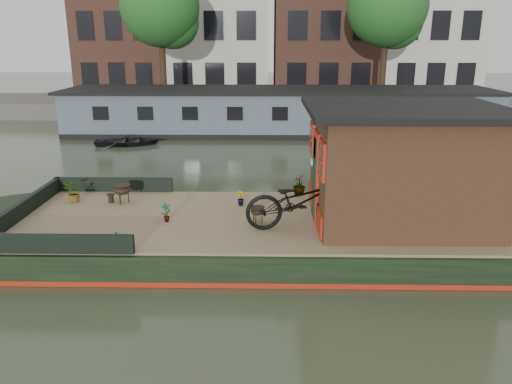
{
  "coord_description": "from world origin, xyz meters",
  "views": [
    {
      "loc": [
        -0.65,
        -10.17,
        4.36
      ],
      "look_at": [
        -0.85,
        0.5,
        1.08
      ],
      "focal_mm": 35.0,
      "sensor_mm": 36.0,
      "label": 1
    }
  ],
  "objects_px": {
    "brazier_front": "(257,215)",
    "potted_plant_a": "(166,212)",
    "dinghy": "(127,138)",
    "brazier_rear": "(123,194)",
    "bicycle": "(299,201)",
    "cabin": "(401,163)"
  },
  "relations": [
    {
      "from": "brazier_rear",
      "to": "dinghy",
      "type": "distance_m",
      "value": 10.27
    },
    {
      "from": "potted_plant_a",
      "to": "brazier_rear",
      "type": "xyz_separation_m",
      "value": [
        -1.27,
        1.26,
        0.01
      ]
    },
    {
      "from": "potted_plant_a",
      "to": "dinghy",
      "type": "bearing_deg",
      "value": 109.01
    },
    {
      "from": "brazier_front",
      "to": "potted_plant_a",
      "type": "bearing_deg",
      "value": 178.23
    },
    {
      "from": "brazier_front",
      "to": "dinghy",
      "type": "bearing_deg",
      "value": 117.2
    },
    {
      "from": "bicycle",
      "to": "brazier_front",
      "type": "height_order",
      "value": "bicycle"
    },
    {
      "from": "cabin",
      "to": "brazier_rear",
      "type": "bearing_deg",
      "value": 171.01
    },
    {
      "from": "brazier_front",
      "to": "bicycle",
      "type": "bearing_deg",
      "value": -16.19
    },
    {
      "from": "cabin",
      "to": "brazier_front",
      "type": "xyz_separation_m",
      "value": [
        -3.0,
        -0.34,
        -1.05
      ]
    },
    {
      "from": "brazier_front",
      "to": "dinghy",
      "type": "distance_m",
      "value": 12.65
    },
    {
      "from": "bicycle",
      "to": "brazier_rear",
      "type": "xyz_separation_m",
      "value": [
        -4.05,
        1.56,
        -0.35
      ]
    },
    {
      "from": "cabin",
      "to": "dinghy",
      "type": "relative_size",
      "value": 1.47
    },
    {
      "from": "brazier_front",
      "to": "brazier_rear",
      "type": "distance_m",
      "value": 3.45
    },
    {
      "from": "cabin",
      "to": "dinghy",
      "type": "height_order",
      "value": "cabin"
    },
    {
      "from": "bicycle",
      "to": "dinghy",
      "type": "bearing_deg",
      "value": 21.73
    },
    {
      "from": "cabin",
      "to": "brazier_front",
      "type": "height_order",
      "value": "cabin"
    },
    {
      "from": "potted_plant_a",
      "to": "dinghy",
      "type": "relative_size",
      "value": 0.15
    },
    {
      "from": "potted_plant_a",
      "to": "brazier_rear",
      "type": "bearing_deg",
      "value": 135.31
    },
    {
      "from": "bicycle",
      "to": "brazier_front",
      "type": "relative_size",
      "value": 6.01
    },
    {
      "from": "bicycle",
      "to": "dinghy",
      "type": "relative_size",
      "value": 0.8
    },
    {
      "from": "bicycle",
      "to": "dinghy",
      "type": "xyz_separation_m",
      "value": [
        -6.63,
        11.49,
        -0.94
      ]
    },
    {
      "from": "brazier_rear",
      "to": "dinghy",
      "type": "height_order",
      "value": "brazier_rear"
    }
  ]
}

